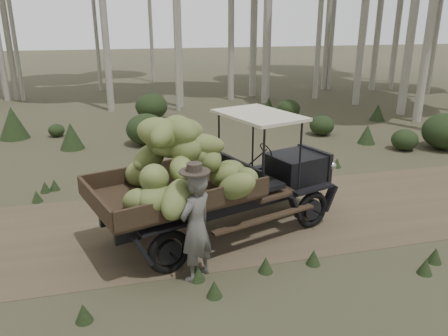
{
  "coord_description": "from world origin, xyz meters",
  "views": [
    {
      "loc": [
        -2.4,
        -8.57,
        4.29
      ],
      "look_at": [
        -0.3,
        -0.45,
        1.41
      ],
      "focal_mm": 35.0,
      "sensor_mm": 36.0,
      "label": 1
    }
  ],
  "objects": [
    {
      "name": "ground",
      "position": [
        0.0,
        0.0,
        0.0
      ],
      "size": [
        120.0,
        120.0,
        0.0
      ],
      "primitive_type": "plane",
      "color": "#473D2B",
      "rests_on": "ground"
    },
    {
      "name": "dirt_track",
      "position": [
        0.0,
        0.0,
        0.0
      ],
      "size": [
        70.0,
        4.0,
        0.01
      ],
      "primitive_type": "cube",
      "color": "brown",
      "rests_on": "ground"
    },
    {
      "name": "banana_truck",
      "position": [
        -0.83,
        -0.72,
        1.58
      ],
      "size": [
        5.57,
        3.52,
        2.69
      ],
      "rotation": [
        0.0,
        0.0,
        0.31
      ],
      "color": "black",
      "rests_on": "ground"
    },
    {
      "name": "farmer",
      "position": [
        -1.2,
        -2.05,
        0.99
      ],
      "size": [
        0.84,
        0.8,
        2.1
      ],
      "rotation": [
        0.0,
        0.0,
        3.82
      ],
      "color": "#56544F",
      "rests_on": "ground"
    },
    {
      "name": "undergrowth",
      "position": [
        0.94,
        -0.48,
        0.54
      ],
      "size": [
        22.43,
        22.92,
        1.38
      ],
      "color": "#233319",
      "rests_on": "ground"
    }
  ]
}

